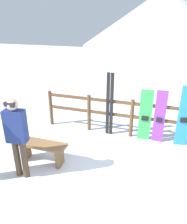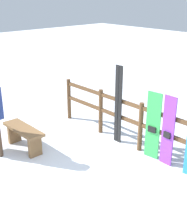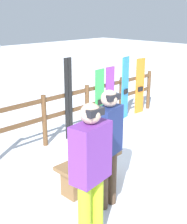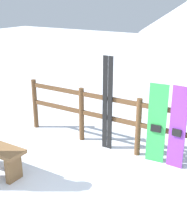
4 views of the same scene
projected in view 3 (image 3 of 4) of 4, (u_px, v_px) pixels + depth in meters
name	position (u px, v px, depth m)	size (l,w,h in m)	color
ground_plane	(159.00, 156.00, 5.96)	(40.00, 40.00, 0.00)	white
fence	(87.00, 104.00, 7.07)	(4.92, 0.10, 1.07)	brown
bench	(89.00, 167.00, 4.82)	(1.13, 0.36, 0.49)	brown
person_navy	(109.00, 140.00, 4.15)	(0.42, 0.28, 1.69)	#4C3828
person_purple	(91.00, 167.00, 3.44)	(0.49, 0.31, 1.74)	#B7D826
ski_pair_black	(69.00, 99.00, 6.56)	(0.20, 0.02, 1.75)	black
snowboard_green	(100.00, 99.00, 7.26)	(0.32, 0.08, 1.39)	green
snowboard_purple	(110.00, 96.00, 7.50)	(0.27, 0.06, 1.41)	purple
snowboard_blue	(125.00, 88.00, 7.86)	(0.32, 0.10, 1.58)	#288CE0
snowboard_orange	(140.00, 86.00, 8.30)	(0.32, 0.08, 1.48)	orange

